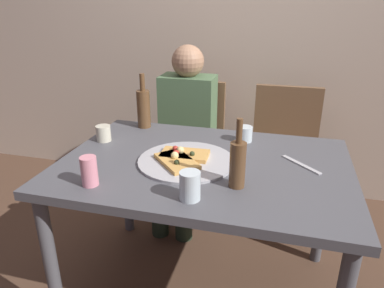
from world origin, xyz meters
TOP-DOWN VIEW (x-y plane):
  - ground_plane at (0.00, 0.00)m, footprint 8.00×8.00m
  - back_wall at (0.00, 1.27)m, footprint 6.00×0.10m
  - dining_table at (0.00, 0.00)m, footprint 1.31×0.91m
  - pizza_tray at (-0.08, -0.02)m, footprint 0.44×0.44m
  - pizza_slice_last at (-0.11, -0.07)m, footprint 0.25×0.25m
  - pizza_slice_extra at (-0.10, 0.01)m, footprint 0.23×0.14m
  - wine_bottle at (-0.44, 0.38)m, footprint 0.08×0.08m
  - beer_bottle at (0.18, -0.19)m, footprint 0.06×0.06m
  - tumbler_near at (-0.57, 0.12)m, footprint 0.08×0.08m
  - tumbler_far at (0.15, 0.30)m, footprint 0.08×0.08m
  - wine_glass at (0.02, -0.33)m, footprint 0.08×0.08m
  - soda_can at (-0.39, -0.33)m, footprint 0.07×0.07m
  - table_knife at (0.43, 0.08)m, footprint 0.17×0.17m
  - chair_left at (-0.30, 0.85)m, footprint 0.44×0.44m
  - chair_right at (0.36, 0.85)m, footprint 0.44×0.44m
  - guest_in_sweater at (-0.30, 0.70)m, footprint 0.36×0.56m

SIDE VIEW (x-z plane):
  - ground_plane at x=0.00m, z-range 0.00..0.00m
  - chair_left at x=-0.30m, z-range 0.06..0.96m
  - chair_right at x=0.36m, z-range 0.06..0.96m
  - guest_in_sweater at x=-0.30m, z-range 0.06..1.23m
  - dining_table at x=0.00m, z-range 0.29..1.03m
  - table_knife at x=0.43m, z-range 0.75..0.75m
  - pizza_tray at x=-0.08m, z-range 0.75..0.76m
  - pizza_slice_last at x=-0.11m, z-range 0.75..0.79m
  - pizza_slice_extra at x=-0.10m, z-range 0.75..0.79m
  - tumbler_far at x=0.15m, z-range 0.75..0.83m
  - tumbler_near at x=-0.57m, z-range 0.75..0.83m
  - wine_glass at x=0.02m, z-range 0.75..0.86m
  - soda_can at x=-0.39m, z-range 0.75..0.87m
  - beer_bottle at x=0.18m, z-range 0.71..0.99m
  - wine_bottle at x=-0.44m, z-range 0.71..1.02m
  - back_wall at x=0.00m, z-range 0.00..2.60m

